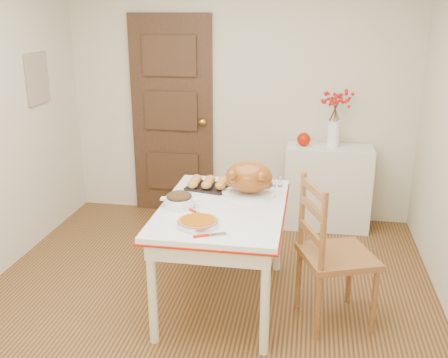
% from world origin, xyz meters
% --- Properties ---
extents(floor, '(3.50, 4.00, 0.00)m').
position_xyz_m(floor, '(0.00, 0.00, 0.00)').
color(floor, '#402811').
rests_on(floor, ground).
extents(wall_back, '(3.50, 0.00, 2.50)m').
position_xyz_m(wall_back, '(0.00, 2.00, 1.25)').
color(wall_back, beige).
rests_on(wall_back, ground).
extents(wall_front, '(3.50, 0.00, 2.50)m').
position_xyz_m(wall_front, '(0.00, -2.00, 1.25)').
color(wall_front, beige).
rests_on(wall_front, ground).
extents(door_back, '(0.85, 0.06, 2.06)m').
position_xyz_m(door_back, '(-0.70, 1.97, 1.03)').
color(door_back, '#381C13').
rests_on(door_back, ground).
extents(photo_board, '(0.03, 0.35, 0.45)m').
position_xyz_m(photo_board, '(-1.73, 1.20, 1.50)').
color(photo_board, tan).
rests_on(photo_board, ground).
extents(sideboard, '(0.83, 0.37, 0.83)m').
position_xyz_m(sideboard, '(0.92, 1.78, 0.41)').
color(sideboard, silver).
rests_on(sideboard, floor).
extents(kitchen_table, '(0.89, 1.29, 0.77)m').
position_xyz_m(kitchen_table, '(0.13, 0.22, 0.39)').
color(kitchen_table, white).
rests_on(kitchen_table, floor).
extents(chair_oak, '(0.60, 0.60, 1.04)m').
position_xyz_m(chair_oak, '(0.95, 0.11, 0.52)').
color(chair_oak, '#A5622D').
rests_on(chair_oak, floor).
extents(berry_vase, '(0.27, 0.27, 0.53)m').
position_xyz_m(berry_vase, '(0.94, 1.78, 1.09)').
color(berry_vase, white).
rests_on(berry_vase, sideboard).
extents(apple, '(0.13, 0.13, 0.13)m').
position_xyz_m(apple, '(0.66, 1.78, 0.89)').
color(apple, '#B01600').
rests_on(apple, sideboard).
extents(turkey_platter, '(0.46, 0.39, 0.26)m').
position_xyz_m(turkey_platter, '(0.29, 0.46, 0.90)').
color(turkey_platter, '#9E4918').
rests_on(turkey_platter, kitchen_table).
extents(pumpkin_pie, '(0.28, 0.28, 0.06)m').
position_xyz_m(pumpkin_pie, '(0.04, -0.16, 0.80)').
color(pumpkin_pie, '#A15008').
rests_on(pumpkin_pie, kitchen_table).
extents(stuffing_dish, '(0.28, 0.22, 0.10)m').
position_xyz_m(stuffing_dish, '(-0.16, 0.14, 0.83)').
color(stuffing_dish, '#543919').
rests_on(stuffing_dish, kitchen_table).
extents(rolls_tray, '(0.35, 0.30, 0.08)m').
position_xyz_m(rolls_tray, '(-0.04, 0.56, 0.82)').
color(rolls_tray, '#B28029').
rests_on(rolls_tray, kitchen_table).
extents(pie_server, '(0.22, 0.14, 0.01)m').
position_xyz_m(pie_server, '(0.14, -0.30, 0.78)').
color(pie_server, silver).
rests_on(pie_server, kitchen_table).
extents(carving_knife, '(0.22, 0.19, 0.01)m').
position_xyz_m(carving_knife, '(-0.00, 0.03, 0.78)').
color(carving_knife, silver).
rests_on(carving_knife, kitchen_table).
extents(drinking_glass, '(0.07, 0.07, 0.10)m').
position_xyz_m(drinking_glass, '(0.14, 0.71, 0.82)').
color(drinking_glass, white).
rests_on(drinking_glass, kitchen_table).
extents(shaker_pair, '(0.09, 0.05, 0.08)m').
position_xyz_m(shaker_pair, '(0.48, 0.70, 0.81)').
color(shaker_pair, white).
rests_on(shaker_pair, kitchen_table).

